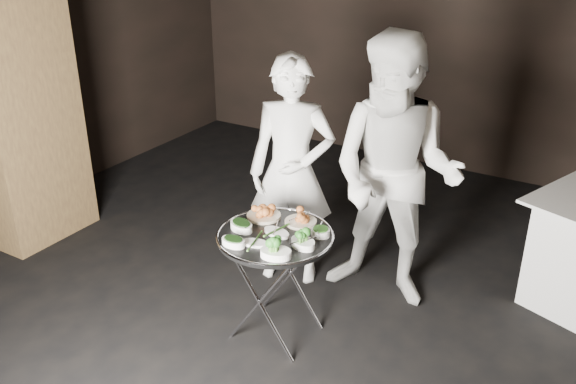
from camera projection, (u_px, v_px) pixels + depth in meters
The scene contains 16 objects.
floor at pixel (261, 349), 3.86m from camera, with size 6.00×7.00×0.05m, color black.
wall_back at pixel (456, 23), 5.95m from camera, with size 6.00×0.05×3.00m, color black.
tray_stand at pixel (276, 281), 3.80m from camera, with size 0.48×0.41×0.71m.
serving_tray at pixel (275, 236), 3.67m from camera, with size 0.71×0.71×0.04m.
potato_plate_a at pixel (264, 212), 3.85m from camera, with size 0.23×0.23×0.08m.
potato_plate_b at pixel (301, 219), 3.78m from camera, with size 0.20×0.20×0.07m.
greens_bowl at pixel (321, 231), 3.64m from camera, with size 0.11×0.11×0.07m.
asparagus_plate_a at pixel (277, 231), 3.66m from camera, with size 0.20×0.14×0.04m.
asparagus_plate_b at pixel (255, 242), 3.55m from camera, with size 0.18×0.13×0.03m.
spinach_bowl_a at pixel (241, 225), 3.71m from camera, with size 0.20×0.16×0.07m.
spinach_bowl_b at pixel (233, 241), 3.53m from camera, with size 0.15×0.10×0.06m.
broccoli_bowl_a at pixel (303, 242), 3.52m from camera, with size 0.19×0.16×0.07m.
broccoli_bowl_b at pixel (276, 252), 3.41m from camera, with size 0.21×0.18×0.07m.
serving_utensils at pixel (283, 224), 3.69m from camera, with size 0.57×0.42×0.01m.
waiter_left at pixel (292, 172), 4.27m from camera, with size 0.60×0.40×1.66m, color silver.
waiter_right at pixel (395, 175), 3.97m from camera, with size 0.90×0.70×1.86m, color silver.
Camera 1 is at (1.73, -2.55, 2.50)m, focal length 38.00 mm.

